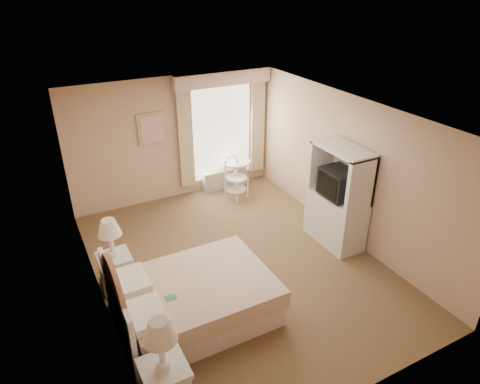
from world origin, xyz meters
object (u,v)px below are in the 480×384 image
nightstand_far (115,262)px  armoire (337,204)px  nightstand_near (164,375)px  cafe_chair (235,174)px  round_table (235,170)px  bed (189,299)px

nightstand_far → armoire: armoire is taller
nightstand_near → cafe_chair: nightstand_near is taller
nightstand_near → round_table: size_ratio=1.74×
nightstand_far → armoire: (3.65, -0.54, 0.30)m
nightstand_far → round_table: size_ratio=1.67×
nightstand_far → armoire: bearing=-8.3°
bed → nightstand_far: bearing=122.0°
nightstand_far → cafe_chair: size_ratio=1.28×
bed → nightstand_far: 1.35m
bed → nightstand_near: 1.31m
bed → nightstand_far: bed is taller
nightstand_near → armoire: size_ratio=0.67×
nightstand_far → cafe_chair: bearing=31.4°
nightstand_near → cafe_chair: (2.88, 3.99, 0.07)m
nightstand_near → round_table: 5.24m
round_table → cafe_chair: cafe_chair is taller
cafe_chair → armoire: size_ratio=0.50×
cafe_chair → bed: bearing=-145.5°
nightstand_far → nightstand_near: bearing=-90.0°
armoire → nightstand_far: bearing=171.7°
nightstand_near → cafe_chair: bearing=54.2°
round_table → armoire: 2.66m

